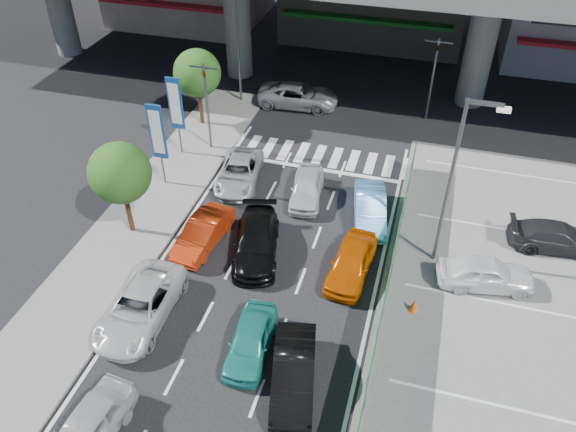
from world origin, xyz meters
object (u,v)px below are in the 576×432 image
(traffic_light_right, at_px, (436,59))
(signboard_far, at_px, (176,106))
(parked_sedan_white, at_px, (486,273))
(crossing_wagon_silver, at_px, (298,96))
(traffic_cone, at_px, (415,305))
(sedan_white_front_mid, at_px, (307,188))
(van_white_back_left, at_px, (86,431))
(street_lamp_right, at_px, (456,173))
(street_lamp_left, at_px, (240,31))
(kei_truck_front_right, at_px, (370,208))
(tree_far, at_px, (197,73))
(taxi_teal_mid, at_px, (251,341))
(parked_sedan_dgrey, at_px, (557,237))
(wagon_silver_front_left, at_px, (239,172))
(sedan_black_mid, at_px, (256,242))
(taxi_orange_right, at_px, (352,262))
(traffic_light_left, at_px, (205,86))
(hatch_black_mid_right, at_px, (294,373))
(signboard_near, at_px, (157,134))
(tree_near, at_px, (120,173))
(sedan_white_mid_left, at_px, (140,306))
(taxi_orange_left, at_px, (203,233))

(traffic_light_right, distance_m, signboard_far, 15.38)
(parked_sedan_white, bearing_deg, crossing_wagon_silver, 31.41)
(traffic_cone, bearing_deg, sedan_white_front_mid, 134.32)
(van_white_back_left, bearing_deg, street_lamp_right, 55.17)
(van_white_back_left, distance_m, parked_sedan_white, 16.54)
(street_lamp_left, height_order, kei_truck_front_right, street_lamp_left)
(traffic_light_right, bearing_deg, street_lamp_left, -175.17)
(street_lamp_right, distance_m, tree_far, 17.27)
(taxi_teal_mid, xyz_separation_m, parked_sedan_dgrey, (11.54, 9.40, 0.05))
(taxi_teal_mid, xyz_separation_m, wagon_silver_front_left, (-4.22, 10.39, -0.01))
(traffic_cone, bearing_deg, sedan_black_mid, 167.67)
(parked_sedan_dgrey, bearing_deg, street_lamp_right, 108.70)
(tree_far, height_order, sedan_white_front_mid, tree_far)
(taxi_orange_right, bearing_deg, sedan_black_mid, -177.29)
(taxi_teal_mid, bearing_deg, crossing_wagon_silver, 95.61)
(street_lamp_left, relative_size, parked_sedan_dgrey, 1.86)
(traffic_light_left, relative_size, sedan_white_front_mid, 1.36)
(street_lamp_right, bearing_deg, street_lamp_left, 138.37)
(hatch_black_mid_right, distance_m, traffic_cone, 6.03)
(signboard_near, relative_size, wagon_silver_front_left, 1.04)
(signboard_near, bearing_deg, wagon_silver_front_left, 18.95)
(tree_near, bearing_deg, signboard_near, 92.87)
(signboard_far, relative_size, sedan_black_mid, 0.99)
(van_white_back_left, relative_size, sedan_black_mid, 0.85)
(tree_far, bearing_deg, sedan_white_mid_left, -76.07)
(signboard_far, distance_m, parked_sedan_dgrey, 20.22)
(parked_sedan_white, xyz_separation_m, parked_sedan_dgrey, (3.10, 3.38, -0.06))
(traffic_light_right, bearing_deg, sedan_black_mid, -113.02)
(sedan_white_mid_left, relative_size, sedan_black_mid, 1.04)
(taxi_orange_left, relative_size, parked_sedan_dgrey, 0.92)
(tree_near, relative_size, traffic_cone, 6.74)
(taxi_orange_right, xyz_separation_m, kei_truck_front_right, (0.14, 3.98, 0.00))
(van_white_back_left, height_order, sedan_white_mid_left, same)
(signboard_far, xyz_separation_m, sedan_white_front_mid, (7.95, -2.12, -2.41))
(street_lamp_left, relative_size, parked_sedan_white, 2.00)
(street_lamp_left, distance_m, traffic_cone, 20.51)
(taxi_teal_mid, bearing_deg, tree_far, 114.29)
(sedan_white_mid_left, xyz_separation_m, crossing_wagon_silver, (1.31, 19.23, 0.03))
(kei_truck_front_right, distance_m, parked_sedan_dgrey, 8.56)
(parked_sedan_dgrey, bearing_deg, traffic_light_right, 27.04)
(tree_near, xyz_separation_m, sedan_black_mid, (6.20, 0.18, -2.70))
(traffic_light_left, height_order, taxi_orange_left, traffic_light_left)
(street_lamp_right, bearing_deg, kei_truck_front_right, 149.54)
(taxi_orange_right, distance_m, sedan_white_front_mid, 5.82)
(tree_near, bearing_deg, street_lamp_right, 8.03)
(traffic_light_right, height_order, kei_truck_front_right, traffic_light_right)
(signboard_near, relative_size, sedan_white_mid_left, 0.95)
(street_lamp_left, height_order, parked_sedan_white, street_lamp_left)
(signboard_near, height_order, taxi_teal_mid, signboard_near)
(street_lamp_left, relative_size, sedan_black_mid, 1.68)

